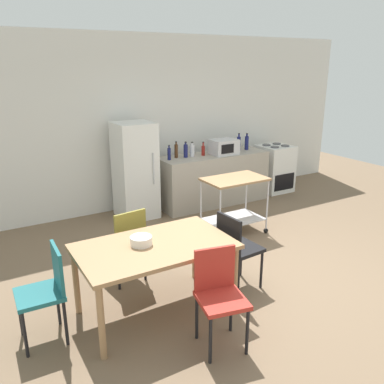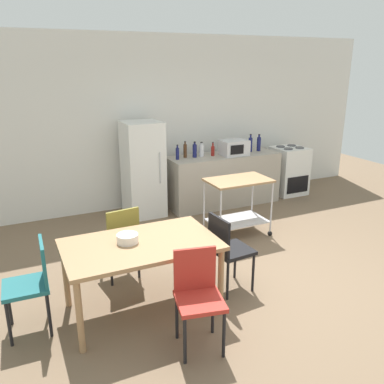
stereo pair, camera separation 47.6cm
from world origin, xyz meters
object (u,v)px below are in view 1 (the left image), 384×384
at_px(dining_table, 155,252).
at_px(chair_teal, 46,288).
at_px(chair_olive, 126,240).
at_px(kitchen_cart, 234,196).
at_px(chair_black, 236,246).
at_px(bottle_olive_oil, 186,151).
at_px(bottle_soy_sauce, 203,150).
at_px(bottle_vinegar, 247,143).
at_px(chair_red, 219,292).
at_px(bottle_sparkling_water, 239,143).
at_px(refrigerator, 135,171).
at_px(bottle_sesame_oil, 176,151).
at_px(bottle_wine, 192,150).
at_px(bottle_soda, 169,154).
at_px(microwave, 224,147).
at_px(fruit_bowl, 141,241).
at_px(stove_oven, 274,168).

xyz_separation_m(dining_table, chair_teal, (-1.01, 0.12, -0.15)).
xyz_separation_m(chair_olive, kitchen_cart, (1.88, 0.51, 0.05)).
height_order(chair_black, bottle_olive_oil, bottle_olive_oil).
bearing_deg(bottle_soy_sauce, bottle_vinegar, 0.40).
bearing_deg(chair_red, bottle_sparkling_water, 62.74).
relative_size(chair_olive, chair_teal, 1.00).
xyz_separation_m(kitchen_cart, bottle_soy_sauce, (0.28, 1.31, 0.42)).
relative_size(refrigerator, bottle_sesame_oil, 5.56).
distance_m(bottle_sesame_oil, bottle_wine, 0.29).
height_order(bottle_soda, bottle_vinegar, bottle_vinegar).
height_order(bottle_sesame_oil, bottle_soy_sauce, bottle_sesame_oil).
xyz_separation_m(chair_olive, microwave, (2.52, 1.71, 0.51)).
distance_m(chair_teal, kitchen_cart, 3.08).
distance_m(dining_table, microwave, 3.51).
bearing_deg(chair_teal, fruit_bowl, 87.96).
bearing_deg(chair_red, kitchen_cart, 62.39).
relative_size(bottle_sesame_oil, bottle_wine, 1.12).
height_order(chair_olive, bottle_olive_oil, bottle_olive_oil).
height_order(bottle_sesame_oil, microwave, bottle_sesame_oil).
relative_size(kitchen_cart, bottle_soy_sauce, 3.81).
distance_m(chair_teal, refrigerator, 3.15).
height_order(chair_black, kitchen_cart, chair_black).
bearing_deg(chair_teal, bottle_sesame_oil, 134.84).
height_order(bottle_olive_oil, bottle_sparkling_water, bottle_sparkling_water).
distance_m(chair_black, kitchen_cart, 1.55).
relative_size(bottle_olive_oil, bottle_vinegar, 0.88).
bearing_deg(bottle_olive_oil, kitchen_cart, -87.63).
relative_size(stove_oven, refrigerator, 0.59).
bearing_deg(dining_table, bottle_vinegar, 39.42).
height_order(chair_black, bottle_sparkling_water, bottle_sparkling_water).
height_order(bottle_soda, bottle_wine, bottle_wine).
height_order(bottle_olive_oil, bottle_wine, bottle_olive_oil).
relative_size(dining_table, bottle_soda, 6.08).
relative_size(chair_olive, bottle_soy_sauce, 3.73).
height_order(chair_olive, microwave, microwave).
height_order(bottle_soda, fruit_bowl, bottle_soda).
relative_size(chair_black, chair_red, 1.00).
distance_m(bottle_sesame_oil, bottle_sparkling_water, 1.26).
distance_m(stove_oven, bottle_wine, 1.94).
xyz_separation_m(chair_black, chair_teal, (-1.98, 0.16, 0.00)).
bearing_deg(bottle_sesame_oil, bottle_soda, -156.66).
xyz_separation_m(stove_oven, bottle_sesame_oil, (-2.15, 0.08, 0.57)).
bearing_deg(bottle_olive_oil, bottle_sparkling_water, -0.66).
relative_size(bottle_soda, bottle_wine, 0.99).
xyz_separation_m(refrigerator, bottle_sesame_oil, (0.75, -0.00, 0.24)).
xyz_separation_m(microwave, bottle_vinegar, (0.59, 0.11, 0.00)).
relative_size(bottle_sesame_oil, bottle_sparkling_water, 0.88).
relative_size(bottle_soda, bottle_vinegar, 0.81).
bearing_deg(fruit_bowl, bottle_wine, 50.66).
height_order(kitchen_cart, fruit_bowl, kitchen_cart).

